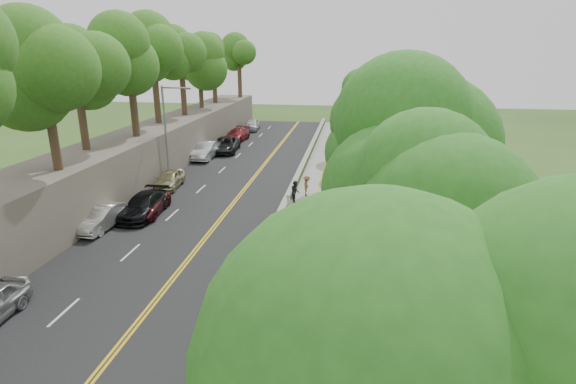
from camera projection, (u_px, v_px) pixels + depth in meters
The scene contains 25 objects.
ground at pixel (257, 262), 23.97m from camera, with size 140.00×140.00×0.00m, color #33511E.
road at pixel (232, 180), 38.85m from camera, with size 11.20×66.00×0.04m, color black.
sidewalk at pixel (324, 184), 37.75m from camera, with size 4.20×66.00×0.05m, color gray.
jersey_barrier at pixel (297, 179), 37.98m from camera, with size 0.42×66.00×0.60m, color #6BD61D.
rock_embankment at pixel (142, 154), 39.36m from camera, with size 5.00×66.00×4.00m, color #595147.
chainlink_fence at pixel (350, 173), 37.16m from camera, with size 0.04×66.00×2.00m, color slate.
trees_embankment at pixel (137, 53), 36.71m from camera, with size 6.40×66.00×13.00m, color #3A7621, non-canonical shape.
trees_fenceside at pixel (383, 100), 35.01m from camera, with size 7.00×66.00×14.00m, color #337D24, non-canonical shape.
streetlight at pixel (168, 127), 37.20m from camera, with size 2.52×0.22×8.00m.
signpost at pixel (265, 254), 20.39m from camera, with size 0.62×0.09×3.10m.
construction_barrel at pixel (334, 158), 44.31m from camera, with size 0.58×0.58×0.95m, color #E93800.
concrete_block at pixel (327, 249), 24.50m from camera, with size 1.13×0.85×0.75m, color gray.
car_1 at pixel (102, 217), 28.13m from camera, with size 1.53×4.39×1.45m, color beige.
car_2 at pixel (146, 205), 30.59m from camera, with size 2.22×4.81×1.34m, color #4F171C.
car_3 at pixel (143, 205), 30.22m from camera, with size 2.08×5.12×1.49m, color black.
car_4 at pixel (170, 179), 36.42m from camera, with size 1.68×4.18×1.42m, color tan.
car_5 at pixel (206, 150), 46.12m from camera, with size 1.77×5.09×1.68m, color silver.
car_6 at pixel (225, 145), 49.08m from camera, with size 2.60×5.65×1.57m, color black.
car_7 at pixel (237, 135), 54.91m from camera, with size 2.11×5.20×1.51m, color maroon.
car_8 at pixel (252, 125), 62.26m from camera, with size 1.84×4.57×1.56m, color #BAB9BE.
painter_0 at pixel (285, 239), 24.44m from camera, with size 0.87×0.56×1.77m, color yellow.
painter_1 at pixel (289, 206), 29.88m from camera, with size 0.60×0.39×1.65m, color silver.
painter_2 at pixel (295, 191), 33.02m from camera, with size 0.78×0.60×1.60m, color black.
painter_3 at pixel (307, 186), 34.28m from camera, with size 1.04×0.60×1.60m, color brown.
person_far at pixel (340, 150), 45.95m from camera, with size 1.07×0.45×1.83m, color black.
Camera 1 is at (4.78, -21.23, 10.84)m, focal length 28.00 mm.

